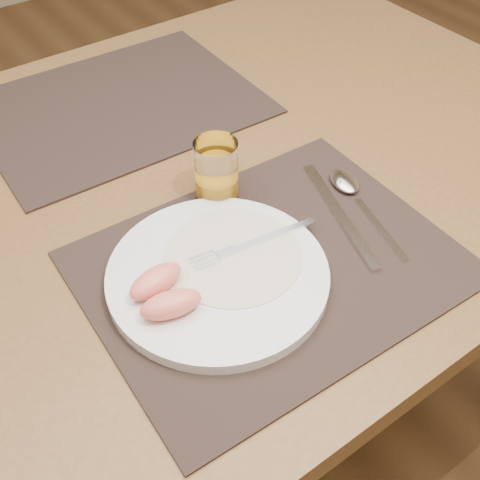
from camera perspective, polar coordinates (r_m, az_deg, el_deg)
name	(u,v)px	position (r m, az deg, el deg)	size (l,w,h in m)	color
ground	(198,428)	(1.48, -3.96, -17.37)	(5.00, 5.00, 0.00)	brown
table	(178,221)	(0.94, -5.94, 1.85)	(1.40, 0.90, 0.75)	brown
placemat_near	(271,265)	(0.76, 2.93, -2.39)	(0.45, 0.35, 0.00)	#2D211C
placemat_far	(119,105)	(1.06, -11.41, 12.42)	(0.45, 0.35, 0.00)	#2D211C
plate	(218,275)	(0.73, -2.12, -3.38)	(0.27, 0.27, 0.02)	white
plate_dressing	(233,255)	(0.74, -0.65, -1.45)	(0.17, 0.17, 0.00)	white
fork	(244,246)	(0.75, 0.39, -0.61)	(0.18, 0.04, 0.00)	silver
knife	(345,223)	(0.81, 9.95, 1.62)	(0.08, 0.21, 0.01)	silver
spoon	(349,188)	(0.87, 10.32, 4.90)	(0.07, 0.19, 0.01)	silver
juice_glass	(217,174)	(0.82, -2.24, 6.29)	(0.06, 0.06, 0.09)	white
grapefruit_wedges	(163,292)	(0.69, -7.31, -4.95)	(0.08, 0.09, 0.03)	#F47A63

